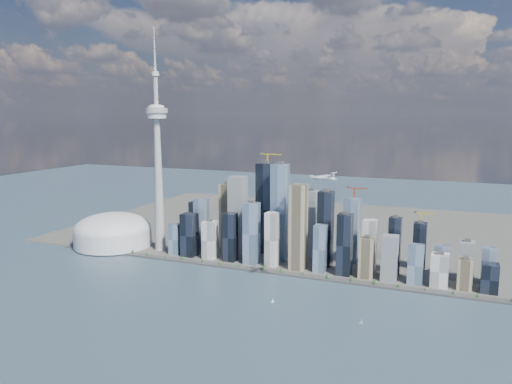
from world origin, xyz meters
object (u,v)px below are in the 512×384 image
at_px(dome_stadium, 113,232).
at_px(sailboat_east, 361,322).
at_px(sailboat_west, 273,301).
at_px(needle_tower, 158,159).
at_px(airplane, 322,178).

distance_m(dome_stadium, sailboat_east, 742.52).
relative_size(dome_stadium, sailboat_west, 22.38).
distance_m(dome_stadium, sailboat_west, 572.26).
relative_size(sailboat_west, sailboat_east, 0.92).
height_order(needle_tower, sailboat_west, needle_tower).
bearing_deg(airplane, sailboat_east, -20.84).
distance_m(sailboat_west, sailboat_east, 173.06).
distance_m(needle_tower, airplane, 499.49).
height_order(dome_stadium, airplane, airplane).
bearing_deg(needle_tower, airplane, -20.68).
xyz_separation_m(sailboat_west, sailboat_east, (170.02, -32.32, 0.26)).
relative_size(airplane, sailboat_west, 6.78).
height_order(sailboat_west, sailboat_east, sailboat_east).
height_order(needle_tower, sailboat_east, needle_tower).
xyz_separation_m(dome_stadium, airplane, (607.30, -166.37, 192.97)).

